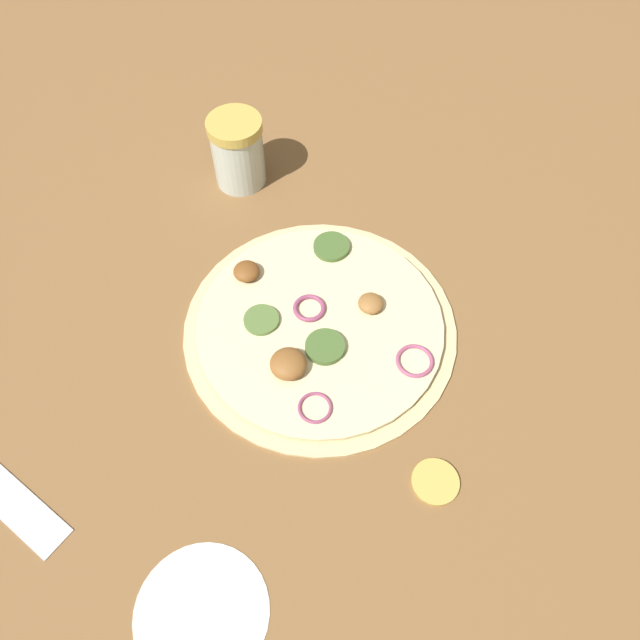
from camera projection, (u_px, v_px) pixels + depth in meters
The scene contains 5 objects.
ground_plane at pixel (320, 329), 0.64m from camera, with size 3.00×3.00×0.00m, color brown.
pizza at pixel (319, 326), 0.63m from camera, with size 0.28×0.28×0.03m.
spice_jar at pixel (238, 151), 0.72m from camera, with size 0.06×0.06×0.09m.
loose_cap at pixel (436, 481), 0.55m from camera, with size 0.04×0.04×0.01m.
flour_patch at pixel (201, 613), 0.49m from camera, with size 0.11×0.11×0.00m.
Camera 1 is at (0.06, 0.34, 0.54)m, focal length 35.00 mm.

